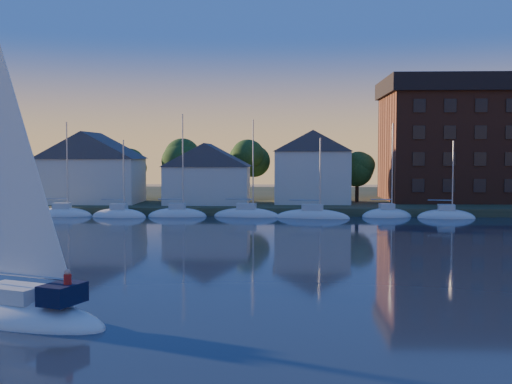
# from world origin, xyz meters

# --- Properties ---
(ground) EXTENTS (260.00, 260.00, 0.00)m
(ground) POSITION_xyz_m (0.00, 0.00, 0.00)
(ground) COLOR black
(ground) RESTS_ON ground
(shoreline_land) EXTENTS (160.00, 50.00, 2.00)m
(shoreline_land) POSITION_xyz_m (0.00, 75.00, 0.00)
(shoreline_land) COLOR #313D24
(shoreline_land) RESTS_ON ground
(wooden_dock) EXTENTS (120.00, 3.00, 1.00)m
(wooden_dock) POSITION_xyz_m (0.00, 52.00, 0.00)
(wooden_dock) COLOR brown
(wooden_dock) RESTS_ON ground
(clubhouse_west) EXTENTS (13.65, 9.45, 9.64)m
(clubhouse_west) POSITION_xyz_m (-22.00, 58.00, 5.93)
(clubhouse_west) COLOR beige
(clubhouse_west) RESTS_ON shoreline_land
(clubhouse_centre) EXTENTS (11.55, 8.40, 8.08)m
(clubhouse_centre) POSITION_xyz_m (-6.00, 57.00, 5.13)
(clubhouse_centre) COLOR beige
(clubhouse_centre) RESTS_ON shoreline_land
(clubhouse_east) EXTENTS (10.50, 8.40, 9.80)m
(clubhouse_east) POSITION_xyz_m (8.00, 59.00, 6.00)
(clubhouse_east) COLOR beige
(clubhouse_east) RESTS_ON shoreline_land
(condo_block) EXTENTS (31.00, 17.00, 17.40)m
(condo_block) POSITION_xyz_m (34.00, 64.95, 9.79)
(condo_block) COLOR brown
(condo_block) RESTS_ON shoreline_land
(tree_line) EXTENTS (93.40, 5.40, 8.90)m
(tree_line) POSITION_xyz_m (2.00, 63.00, 7.18)
(tree_line) COLOR #342318
(tree_line) RESTS_ON shoreline_land
(moored_fleet) EXTENTS (71.50, 2.40, 12.05)m
(moored_fleet) POSITION_xyz_m (-8.00, 49.00, 0.10)
(moored_fleet) COLOR silver
(moored_fleet) RESTS_ON ground
(hero_sailboat) EXTENTS (10.61, 6.62, 15.53)m
(hero_sailboat) POSITION_xyz_m (-8.26, 0.48, 0.63)
(hero_sailboat) COLOR silver
(hero_sailboat) RESTS_ON ground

